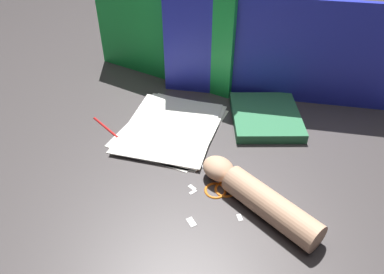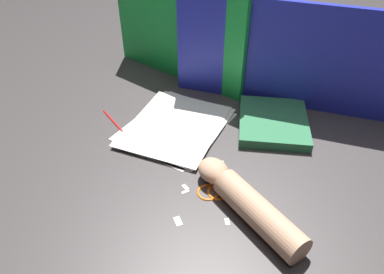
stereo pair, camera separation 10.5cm
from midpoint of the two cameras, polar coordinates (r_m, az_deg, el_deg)
ground_plane at (r=1.11m, az=-4.99°, el=-1.69°), size 6.00×6.00×0.00m
backdrop_panel_left at (r=1.39m, az=-7.04°, el=15.32°), size 0.56×0.12×0.35m
backdrop_panel_center at (r=1.27m, az=10.69°, el=12.57°), size 0.76×0.15×0.35m
paper_stack at (r=1.18m, az=-5.84°, el=1.37°), size 0.30×0.36×0.01m
book_closed at (r=1.22m, az=8.78°, el=3.03°), size 0.29×0.30×0.03m
scissors at (r=0.99m, az=1.08°, el=-7.30°), size 0.15×0.16×0.01m
hand_forearm at (r=0.92m, az=6.88°, el=-9.27°), size 0.34×0.23×0.07m
paper_scrap_near at (r=0.98m, az=-2.96°, el=-8.48°), size 0.02×0.02×0.00m
paper_scrap_mid at (r=0.92m, az=4.00°, el=-12.27°), size 0.02×0.02×0.00m
paper_scrap_far at (r=0.99m, az=-3.05°, el=-7.80°), size 0.02×0.02×0.00m
paper_scrap_side at (r=0.91m, az=-3.47°, el=-12.94°), size 0.03×0.03×0.00m
pen at (r=1.23m, az=-15.48°, el=1.46°), size 0.13×0.07×0.01m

